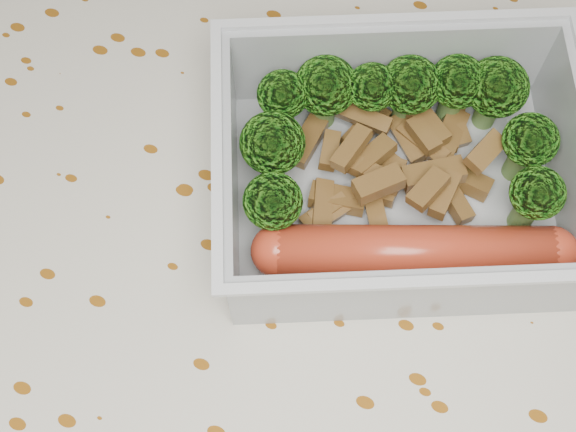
% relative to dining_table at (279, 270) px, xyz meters
% --- Properties ---
extents(ground_plane, '(4.00, 4.00, 0.00)m').
position_rel_dining_table_xyz_m(ground_plane, '(0.00, 0.00, -0.67)').
color(ground_plane, olive).
rests_on(ground_plane, ground).
extents(dining_table, '(1.40, 0.90, 0.75)m').
position_rel_dining_table_xyz_m(dining_table, '(0.00, 0.00, 0.00)').
color(dining_table, brown).
rests_on(dining_table, ground).
extents(tablecloth, '(1.46, 0.96, 0.19)m').
position_rel_dining_table_xyz_m(tablecloth, '(0.00, 0.00, 0.05)').
color(tablecloth, beige).
rests_on(tablecloth, dining_table).
extents(lunch_container, '(0.24, 0.22, 0.07)m').
position_rel_dining_table_xyz_m(lunch_container, '(0.06, 0.03, 0.11)').
color(lunch_container, silver).
rests_on(lunch_container, tablecloth).
extents(broccoli_florets, '(0.17, 0.14, 0.05)m').
position_rel_dining_table_xyz_m(broccoli_florets, '(0.04, 0.06, 0.13)').
color(broccoli_florets, '#608C3F').
rests_on(broccoli_florets, lunch_container).
extents(meat_pile, '(0.12, 0.11, 0.03)m').
position_rel_dining_table_xyz_m(meat_pile, '(0.05, 0.05, 0.11)').
color(meat_pile, brown).
rests_on(meat_pile, lunch_container).
extents(sausage, '(0.16, 0.08, 0.03)m').
position_rel_dining_table_xyz_m(sausage, '(0.08, -0.00, 0.11)').
color(sausage, '#BC381E').
rests_on(sausage, lunch_container).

